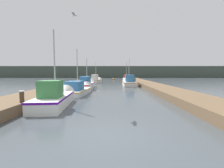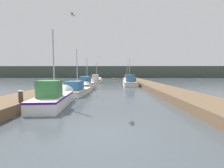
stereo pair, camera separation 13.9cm
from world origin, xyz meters
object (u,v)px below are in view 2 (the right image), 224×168
(fishing_boat_5, at_px, (127,79))
(mooring_piling_0, at_px, (90,80))
(mooring_piling_2, at_px, (21,102))
(seagull_lead, at_px, (73,15))
(fishing_boat_2, at_px, (87,84))
(fishing_boat_0, at_px, (56,97))
(fishing_boat_3, at_px, (129,82))
(mooring_piling_1, at_px, (91,80))
(fishing_boat_1, at_px, (79,90))
(fishing_boat_4, at_px, (97,80))
(mooring_piling_3, at_px, (135,81))
(channel_buoy, at_px, (114,79))

(fishing_boat_5, height_order, mooring_piling_0, fishing_boat_5)
(mooring_piling_2, bearing_deg, seagull_lead, 26.66)
(mooring_piling_0, height_order, mooring_piling_2, mooring_piling_0)
(fishing_boat_2, bearing_deg, fishing_boat_0, -92.12)
(fishing_boat_3, bearing_deg, fishing_boat_2, -140.39)
(fishing_boat_0, xyz_separation_m, mooring_piling_1, (-1.07, 20.22, 0.04))
(fishing_boat_5, bearing_deg, fishing_boat_1, -107.53)
(fishing_boat_3, bearing_deg, fishing_boat_5, 88.09)
(fishing_boat_2, height_order, fishing_boat_4, fishing_boat_4)
(fishing_boat_1, distance_m, mooring_piling_1, 15.45)
(fishing_boat_5, relative_size, mooring_piling_3, 5.02)
(mooring_piling_0, xyz_separation_m, mooring_piling_3, (8.12, -1.88, -0.10))
(mooring_piling_2, xyz_separation_m, channel_buoy, (4.56, 33.07, -0.39))
(seagull_lead, bearing_deg, fishing_boat_0, -111.13)
(fishing_boat_1, height_order, mooring_piling_0, fishing_boat_1)
(mooring_piling_0, xyz_separation_m, channel_buoy, (4.53, 12.64, -0.46))
(fishing_boat_2, height_order, fishing_boat_3, fishing_boat_3)
(fishing_boat_1, xyz_separation_m, fishing_boat_3, (5.60, 9.13, 0.13))
(fishing_boat_1, xyz_separation_m, mooring_piling_3, (6.90, 11.83, 0.16))
(mooring_piling_1, height_order, channel_buoy, mooring_piling_1)
(mooring_piling_0, bearing_deg, fishing_boat_2, -82.65)
(fishing_boat_3, bearing_deg, channel_buoy, 98.22)
(fishing_boat_1, height_order, channel_buoy, fishing_boat_1)
(fishing_boat_2, distance_m, mooring_piling_2, 11.35)
(mooring_piling_0, bearing_deg, mooring_piling_3, -13.06)
(channel_buoy, bearing_deg, mooring_piling_0, -109.71)
(fishing_boat_0, height_order, mooring_piling_0, fishing_boat_0)
(fishing_boat_3, height_order, fishing_boat_5, fishing_boat_5)
(fishing_boat_4, height_order, mooring_piling_1, fishing_boat_4)
(mooring_piling_0, relative_size, seagull_lead, 2.23)
(fishing_boat_0, relative_size, fishing_boat_2, 0.81)
(mooring_piling_2, xyz_separation_m, seagull_lead, (2.36, 1.18, 4.54))
(fishing_boat_1, xyz_separation_m, fishing_boat_4, (-0.05, 14.46, 0.13))
(fishing_boat_4, distance_m, channel_buoy, 12.36)
(fishing_boat_1, bearing_deg, mooring_piling_2, -96.21)
(fishing_boat_3, xyz_separation_m, seagull_lead, (-4.50, -14.66, 4.58))
(fishing_boat_4, relative_size, mooring_piling_2, 5.90)
(fishing_boat_4, distance_m, mooring_piling_3, 7.43)
(fishing_boat_2, bearing_deg, fishing_boat_3, 38.29)
(mooring_piling_0, distance_m, channel_buoy, 13.43)
(mooring_piling_1, distance_m, channel_buoy, 11.92)
(fishing_boat_5, distance_m, mooring_piling_2, 26.49)
(fishing_boat_2, relative_size, mooring_piling_3, 5.92)
(fishing_boat_2, xyz_separation_m, fishing_boat_4, (-0.01, 9.90, 0.00))
(fishing_boat_3, distance_m, seagull_lead, 16.01)
(fishing_boat_1, height_order, fishing_boat_4, fishing_boat_1)
(fishing_boat_1, height_order, fishing_boat_5, fishing_boat_5)
(fishing_boat_2, distance_m, mooring_piling_0, 9.22)
(fishing_boat_2, distance_m, fishing_boat_4, 9.90)
(seagull_lead, bearing_deg, mooring_piling_3, 167.37)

